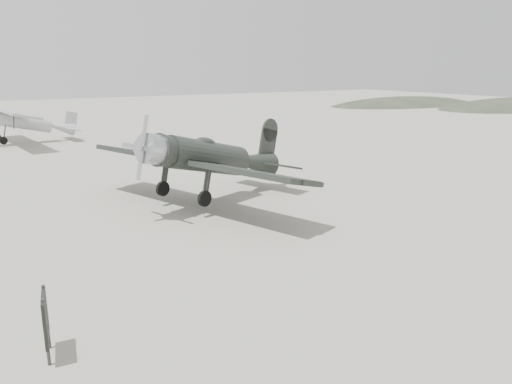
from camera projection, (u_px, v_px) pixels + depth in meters
ground at (253, 240)px, 16.49m from camera, size 160.00×160.00×0.00m
hill_northeast at (406, 104)px, 74.60m from camera, size 32.00×16.00×5.20m
lowwing_monoplane at (213, 158)px, 20.65m from camera, size 8.00×10.95×3.56m
highwing_monoplane at (19, 118)px, 36.41m from camera, size 7.70×10.83×3.06m
sign_board at (45, 318)px, 9.69m from camera, size 0.22×0.96×1.38m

